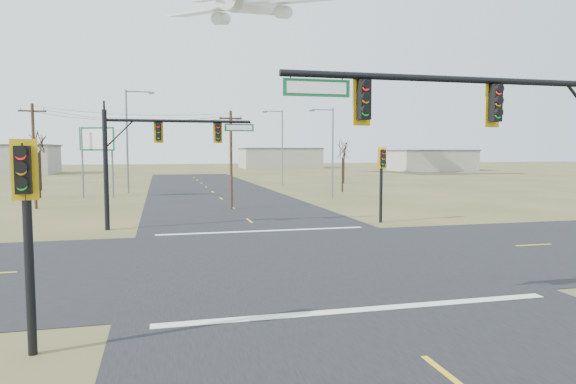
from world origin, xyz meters
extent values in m
plane|color=olive|center=(0.00, 0.00, 0.00)|extent=(320.00, 320.00, 0.00)
cube|color=black|center=(0.00, 0.00, 0.01)|extent=(160.00, 14.00, 0.02)
cube|color=black|center=(0.00, 0.00, 0.01)|extent=(14.00, 160.00, 0.02)
cube|color=silver|center=(0.00, -7.50, 0.03)|extent=(12.00, 0.40, 0.01)
cube|color=silver|center=(0.00, 7.50, 0.03)|extent=(12.00, 0.40, 0.01)
cylinder|color=black|center=(2.47, -8.24, 6.60)|extent=(10.28, 0.19, 0.19)
cube|color=#0C592C|center=(-1.69, -8.24, 6.25)|extent=(1.80, 0.05, 0.45)
cylinder|color=black|center=(-8.70, 10.26, 3.49)|extent=(0.28, 0.28, 6.98)
cylinder|color=black|center=(-4.46, 10.26, 6.38)|extent=(8.47, 0.18, 0.18)
cube|color=#0C592C|center=(-0.90, 10.26, 6.03)|extent=(1.80, 0.05, 0.45)
cylinder|color=black|center=(8.10, 9.29, 2.34)|extent=(0.20, 0.20, 4.69)
cylinder|color=black|center=(-8.55, -8.68, 2.37)|extent=(0.20, 0.20, 4.74)
cylinder|color=#462C1E|center=(-0.22, 19.09, 3.86)|extent=(0.22, 0.22, 7.72)
cube|color=#462C1E|center=(-0.22, 19.09, 7.12)|extent=(1.84, 0.64, 0.12)
cylinder|color=#462C1E|center=(-15.29, 23.19, 4.16)|extent=(0.24, 0.24, 8.32)
cube|color=#462C1E|center=(-15.29, 23.19, 7.72)|extent=(2.04, 0.28, 0.12)
cylinder|color=slate|center=(-12.93, 31.96, 3.45)|extent=(0.18, 0.18, 6.90)
cylinder|color=slate|center=(-10.17, 31.96, 3.45)|extent=(0.18, 0.18, 6.90)
cube|color=#0C592C|center=(-11.55, 31.96, 5.75)|extent=(3.40, 1.56, 2.30)
cylinder|color=slate|center=(10.32, 25.26, 4.32)|extent=(0.17, 0.17, 8.65)
cylinder|color=slate|center=(9.28, 25.26, 8.45)|extent=(2.08, 0.10, 0.10)
cube|color=slate|center=(8.24, 25.26, 8.35)|extent=(0.49, 0.25, 0.16)
cylinder|color=slate|center=(10.19, 45.34, 4.98)|extent=(0.20, 0.20, 9.96)
cylinder|color=slate|center=(9.00, 45.34, 9.76)|extent=(2.39, 0.12, 0.12)
cube|color=slate|center=(7.80, 45.34, 9.66)|extent=(0.60, 0.45, 0.18)
cylinder|color=slate|center=(-9.03, 37.09, 5.58)|extent=(0.22, 0.22, 11.15)
cylinder|color=slate|center=(-7.70, 37.09, 10.95)|extent=(2.68, 0.13, 0.13)
cube|color=slate|center=(-6.36, 37.09, 10.85)|extent=(0.62, 0.30, 0.20)
cylinder|color=black|center=(-17.07, 33.19, 2.22)|extent=(0.22, 0.22, 4.44)
cylinder|color=black|center=(-19.14, 43.79, 2.31)|extent=(0.21, 0.21, 4.62)
cylinder|color=black|center=(14.14, 32.95, 1.89)|extent=(0.20, 0.20, 3.77)
cylinder|color=black|center=(19.35, 46.63, 2.18)|extent=(0.19, 0.19, 4.36)
cube|color=#A29B90|center=(25.00, 110.00, 2.50)|extent=(20.00, 12.00, 5.00)
cube|color=#A29B90|center=(55.00, 85.00, 2.25)|extent=(18.00, 10.00, 4.50)
cylinder|color=silver|center=(9.65, 65.11, 29.07)|extent=(6.49, 7.10, 13.58)
camera|label=1|loc=(-5.67, -21.08, 4.63)|focal=32.00mm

